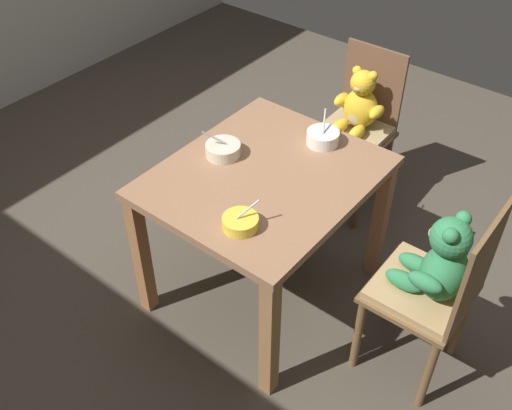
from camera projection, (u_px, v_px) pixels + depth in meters
ground_plane at (264, 290)px, 3.04m from camera, size 5.20×5.20×0.04m
dining_table at (265, 194)px, 2.63m from camera, size 0.96×0.82×0.73m
teddy_chair_near_right at (357, 119)px, 3.21m from camera, size 0.39×0.39×0.91m
teddy_chair_near_front at (436, 276)px, 2.31m from camera, size 0.40×0.39×0.93m
porridge_bowl_yellow_near_left at (240, 222)px, 2.29m from camera, size 0.14×0.14×0.12m
porridge_bowl_white_near_right at (323, 137)px, 2.70m from camera, size 0.15×0.15×0.14m
porridge_bowl_cream_far_center at (223, 149)px, 2.64m from camera, size 0.16×0.16×0.13m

